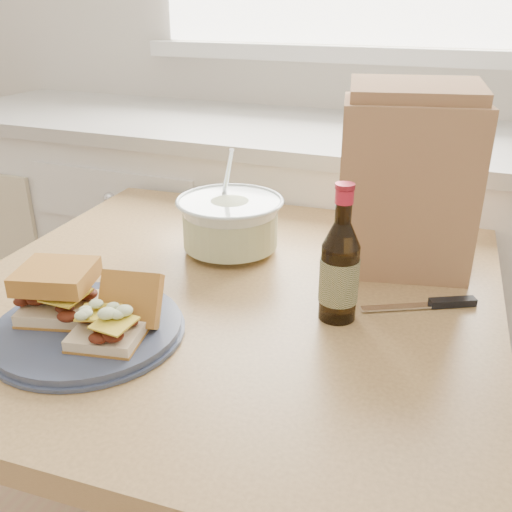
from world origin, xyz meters
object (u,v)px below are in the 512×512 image
at_px(coleslaw_bowl, 230,226).
at_px(beer_bottle, 339,270).
at_px(plate, 88,329).
at_px(dining_table, 228,342).
at_px(paper_bag, 406,188).

relative_size(coleslaw_bowl, beer_bottle, 0.95).
bearing_deg(coleslaw_bowl, beer_bottle, -33.40).
bearing_deg(plate, dining_table, 58.67).
bearing_deg(plate, beer_bottle, 29.76).
relative_size(plate, paper_bag, 0.91).
height_order(dining_table, plate, plate).
height_order(plate, coleslaw_bowl, coleslaw_bowl).
height_order(coleslaw_bowl, paper_bag, paper_bag).
distance_m(dining_table, coleslaw_bowl, 0.24).
xyz_separation_m(coleslaw_bowl, beer_bottle, (0.28, -0.18, 0.03)).
bearing_deg(coleslaw_bowl, dining_table, -68.02).
height_order(coleslaw_bowl, beer_bottle, beer_bottle).
distance_m(coleslaw_bowl, paper_bag, 0.36).
distance_m(dining_table, beer_bottle, 0.30).
bearing_deg(paper_bag, beer_bottle, -117.30).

